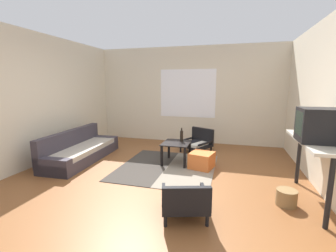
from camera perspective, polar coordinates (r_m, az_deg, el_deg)
The scene contains 15 objects.
ground_plane at distance 4.12m, azimuth -3.62°, elevation -13.52°, with size 7.80×7.80×0.00m, color brown.
far_wall_with_window at distance 6.74m, azimuth 4.89°, elevation 7.52°, with size 5.60×0.13×2.70m.
side_wall_right at distance 4.12m, azimuth 35.59°, elevation 4.07°, with size 0.12×6.60×2.70m, color beige.
side_wall_left at distance 5.51m, azimuth -29.94°, elevation 5.66°, with size 0.12×6.60×2.70m, color beige.
area_rug at distance 4.78m, azimuth -0.17°, elevation -9.99°, with size 1.87×2.02×0.01m.
couch at distance 5.52m, azimuth -20.66°, elevation -5.68°, with size 0.81×2.12×0.66m.
coffee_table at distance 4.92m, azimuth 2.05°, elevation -5.06°, with size 0.56×0.63×0.45m.
armchair_by_window at distance 5.85m, azimuth 7.37°, elevation -3.83°, with size 0.85×0.83×0.57m.
armchair_striped_foreground at distance 3.04m, azimuth 4.18°, elevation -17.61°, with size 0.72×0.74×0.50m.
ottoman_orange at distance 4.73m, azimuth 8.27°, elevation -8.34°, with size 0.43×0.43×0.32m, color #D1662D.
console_shelf at distance 3.78m, azimuth 32.14°, elevation -4.52°, with size 0.43×1.44×0.90m.
crt_television at distance 3.61m, azimuth 33.12°, elevation 0.15°, with size 0.50×0.44×0.44m.
clay_vase at distance 4.00m, azimuth 31.35°, elevation -0.31°, with size 0.24×0.24×0.32m.
glass_bottle at distance 4.97m, azimuth 3.34°, elevation -2.40°, with size 0.07×0.07×0.29m.
wicker_basket at distance 3.73m, azimuth 27.02°, elevation -15.35°, with size 0.27×0.27×0.22m, color olive.
Camera 1 is at (1.26, -3.56, 1.65)m, focal length 24.88 mm.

